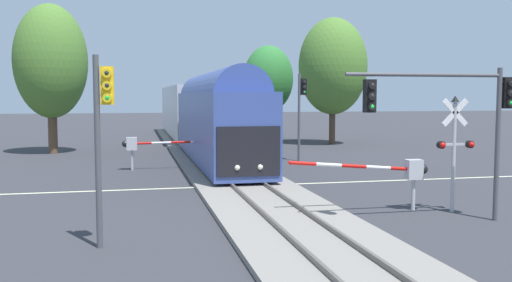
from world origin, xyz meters
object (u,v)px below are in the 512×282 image
(commuter_train, at_px, (197,112))
(oak_behind_train, at_px, (51,62))
(elm_centre_background, at_px, (268,79))
(oak_far_right, at_px, (333,66))
(crossing_signal_mast, at_px, (455,141))
(traffic_signal_near_right, at_px, (454,105))
(crossing_gate_near, at_px, (401,170))
(crossing_gate_far, at_px, (144,144))
(traffic_signal_near_left, at_px, (102,119))
(traffic_signal_far_side, at_px, (301,103))

(commuter_train, distance_m, oak_behind_train, 11.12)
(commuter_train, distance_m, elm_centre_background, 10.23)
(commuter_train, height_order, oak_far_right, oak_far_right)
(crossing_signal_mast, bearing_deg, traffic_signal_near_right, -123.27)
(commuter_train, distance_m, oak_far_right, 12.02)
(crossing_gate_near, bearing_deg, crossing_signal_mast, -21.45)
(crossing_gate_far, xyz_separation_m, elm_centre_background, (11.54, 18.76, 4.17))
(oak_behind_train, height_order, elm_centre_background, oak_behind_train)
(traffic_signal_near_left, height_order, oak_far_right, oak_far_right)
(crossing_gate_near, height_order, crossing_gate_far, crossing_gate_near)
(oak_behind_train, bearing_deg, oak_far_right, 7.12)
(crossing_gate_far, distance_m, oak_far_right, 20.98)
(oak_far_right, bearing_deg, crossing_signal_mast, -101.35)
(elm_centre_background, bearing_deg, traffic_signal_near_left, -110.47)
(crossing_signal_mast, bearing_deg, traffic_signal_far_side, 92.58)
(traffic_signal_near_left, xyz_separation_m, oak_far_right, (16.97, 28.75, 3.04))
(commuter_train, relative_size, oak_behind_train, 4.14)
(crossing_gate_near, bearing_deg, crossing_gate_far, 123.66)
(crossing_signal_mast, xyz_separation_m, traffic_signal_near_right, (-0.97, -1.48, 1.27))
(traffic_signal_near_left, bearing_deg, traffic_signal_far_side, 58.48)
(crossing_signal_mast, xyz_separation_m, crossing_gate_far, (-10.29, 13.62, -1.08))
(traffic_signal_near_right, xyz_separation_m, oak_behind_train, (-15.44, 25.41, 2.67))
(traffic_signal_far_side, relative_size, oak_behind_train, 0.52)
(traffic_signal_near_left, bearing_deg, elm_centre_background, 69.53)
(crossing_gate_near, xyz_separation_m, crossing_signal_mast, (1.66, -0.65, 1.05))
(crossing_signal_mast, relative_size, elm_centre_background, 0.47)
(crossing_gate_far, distance_m, oak_behind_train, 13.00)
(crossing_gate_near, height_order, elm_centre_background, elm_centre_background)
(crossing_gate_near, relative_size, traffic_signal_near_left, 1.00)
(crossing_gate_far, xyz_separation_m, oak_far_right, (15.64, 13.03, 5.08))
(commuter_train, distance_m, crossing_gate_far, 12.95)
(traffic_signal_far_side, height_order, traffic_signal_near_left, traffic_signal_far_side)
(crossing_signal_mast, bearing_deg, oak_far_right, 78.65)
(crossing_signal_mast, relative_size, traffic_signal_near_right, 0.71)
(crossing_signal_mast, bearing_deg, oak_behind_train, 124.43)
(traffic_signal_far_side, xyz_separation_m, oak_far_right, (6.06, 10.96, 2.85))
(traffic_signal_far_side, height_order, elm_centre_background, elm_centre_background)
(commuter_train, height_order, crossing_gate_near, commuter_train)
(commuter_train, relative_size, crossing_gate_near, 8.38)
(elm_centre_background, bearing_deg, crossing_gate_near, -95.24)
(crossing_signal_mast, bearing_deg, commuter_train, 103.22)
(commuter_train, bearing_deg, traffic_signal_far_side, -62.05)
(commuter_train, height_order, traffic_signal_near_right, commuter_train)
(crossing_gate_far, bearing_deg, traffic_signal_near_left, -94.82)
(crossing_gate_far, bearing_deg, commuter_train, 70.78)
(crossing_gate_far, relative_size, oak_behind_train, 0.57)
(traffic_signal_near_right, bearing_deg, crossing_gate_far, 121.70)
(crossing_gate_near, distance_m, traffic_signal_near_left, 10.52)
(oak_far_right, bearing_deg, traffic_signal_near_left, -120.55)
(crossing_gate_near, xyz_separation_m, traffic_signal_far_side, (0.95, 15.04, 2.19))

